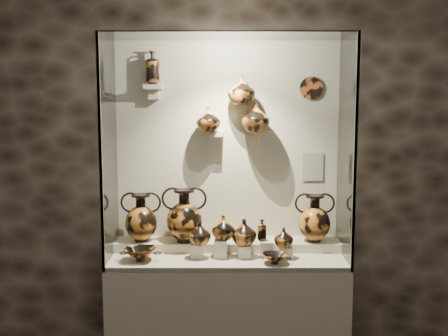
% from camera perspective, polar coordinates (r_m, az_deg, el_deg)
% --- Properties ---
extents(wall_back, '(5.00, 0.02, 3.20)m').
position_cam_1_polar(wall_back, '(4.30, 0.34, 2.22)').
color(wall_back, '#2D241C').
rests_on(wall_back, ground).
extents(plinth, '(1.70, 0.60, 0.80)m').
position_cam_1_polar(plinth, '(4.27, 0.36, -14.43)').
color(plinth, beige).
rests_on(plinth, floor).
extents(front_tier, '(1.68, 0.58, 0.03)m').
position_cam_1_polar(front_tier, '(4.13, 0.36, -9.08)').
color(front_tier, beige).
rests_on(front_tier, plinth).
extents(rear_tier, '(1.70, 0.25, 0.10)m').
position_cam_1_polar(rear_tier, '(4.29, 0.35, -7.97)').
color(rear_tier, beige).
rests_on(rear_tier, plinth).
extents(back_panel, '(1.70, 0.03, 1.60)m').
position_cam_1_polar(back_panel, '(4.30, 0.34, 2.22)').
color(back_panel, beige).
rests_on(back_panel, plinth).
extents(glass_front, '(1.70, 0.01, 1.60)m').
position_cam_1_polar(glass_front, '(3.69, 0.40, 1.36)').
color(glass_front, white).
rests_on(glass_front, plinth).
extents(glass_left, '(0.01, 0.60, 1.60)m').
position_cam_1_polar(glass_left, '(4.07, -11.64, 1.77)').
color(glass_left, white).
rests_on(glass_left, plinth).
extents(glass_right, '(0.01, 0.60, 1.60)m').
position_cam_1_polar(glass_right, '(4.08, 12.35, 1.77)').
color(glass_right, white).
rests_on(glass_right, plinth).
extents(glass_top, '(1.70, 0.60, 0.01)m').
position_cam_1_polar(glass_top, '(3.99, 0.38, 13.27)').
color(glass_top, white).
rests_on(glass_top, back_panel).
extents(frame_post_left, '(0.02, 0.02, 1.60)m').
position_cam_1_polar(frame_post_left, '(3.78, -12.43, 1.34)').
color(frame_post_left, gray).
rests_on(frame_post_left, plinth).
extents(frame_post_right, '(0.02, 0.02, 1.60)m').
position_cam_1_polar(frame_post_right, '(3.80, 13.19, 1.33)').
color(frame_post_right, gray).
rests_on(frame_post_right, plinth).
extents(pedestal_a, '(0.09, 0.09, 0.10)m').
position_cam_1_polar(pedestal_a, '(4.07, -2.76, -8.40)').
color(pedestal_a, silver).
rests_on(pedestal_a, front_tier).
extents(pedestal_b, '(0.09, 0.09, 0.13)m').
position_cam_1_polar(pedestal_b, '(4.06, -0.34, -8.20)').
color(pedestal_b, silver).
rests_on(pedestal_b, front_tier).
extents(pedestal_c, '(0.09, 0.09, 0.09)m').
position_cam_1_polar(pedestal_c, '(4.07, 2.08, -8.47)').
color(pedestal_c, silver).
rests_on(pedestal_c, front_tier).
extents(pedestal_d, '(0.09, 0.09, 0.12)m').
position_cam_1_polar(pedestal_d, '(4.08, 4.35, -8.25)').
color(pedestal_d, silver).
rests_on(pedestal_d, front_tier).
extents(pedestal_e, '(0.09, 0.09, 0.08)m').
position_cam_1_polar(pedestal_e, '(4.10, 6.32, -8.49)').
color(pedestal_e, silver).
rests_on(pedestal_e, front_tier).
extents(bracket_ul, '(0.14, 0.12, 0.04)m').
position_cam_1_polar(bracket_ul, '(4.24, -7.18, 8.18)').
color(bracket_ul, beige).
rests_on(bracket_ul, back_panel).
extents(bracket_ca, '(0.14, 0.12, 0.04)m').
position_cam_1_polar(bracket_ca, '(4.21, -1.01, 3.48)').
color(bracket_ca, beige).
rests_on(bracket_ca, back_panel).
extents(bracket_cb, '(0.10, 0.12, 0.04)m').
position_cam_1_polar(bracket_cb, '(4.21, 1.72, 6.20)').
color(bracket_cb, beige).
rests_on(bracket_cb, back_panel).
extents(bracket_cc, '(0.14, 0.12, 0.04)m').
position_cam_1_polar(bracket_cc, '(4.23, 4.16, 3.47)').
color(bracket_cc, beige).
rests_on(bracket_cc, back_panel).
extents(amphora_left, '(0.35, 0.35, 0.36)m').
position_cam_1_polar(amphora_left, '(4.25, -8.42, -5.00)').
color(amphora_left, '#B06421').
rests_on(amphora_left, rear_tier).
extents(amphora_mid, '(0.33, 0.33, 0.40)m').
position_cam_1_polar(amphora_mid, '(4.20, -4.06, -4.82)').
color(amphora_mid, '#B2601F').
rests_on(amphora_mid, rear_tier).
extents(amphora_right, '(0.36, 0.36, 0.36)m').
position_cam_1_polar(amphora_right, '(4.26, 9.17, -5.05)').
color(amphora_right, '#B06421').
rests_on(amphora_right, rear_tier).
extents(jug_a, '(0.20, 0.20, 0.17)m').
position_cam_1_polar(jug_a, '(4.02, -2.48, -6.63)').
color(jug_a, '#B06421').
rests_on(jug_a, pedestal_a).
extents(jug_b, '(0.17, 0.17, 0.17)m').
position_cam_1_polar(jug_b, '(4.04, -0.06, -6.07)').
color(jug_b, '#B2601F').
rests_on(jug_b, pedestal_b).
extents(jug_c, '(0.23, 0.23, 0.19)m').
position_cam_1_polar(jug_c, '(4.05, 2.05, -6.53)').
color(jug_c, '#B06421').
rests_on(jug_c, pedestal_c).
extents(jug_e, '(0.17, 0.17, 0.14)m').
position_cam_1_polar(jug_e, '(4.05, 6.08, -7.04)').
color(jug_e, '#B06421').
rests_on(jug_e, pedestal_e).
extents(lekythos_small, '(0.08, 0.08, 0.18)m').
position_cam_1_polar(lekythos_small, '(4.05, 3.88, -6.17)').
color(lekythos_small, '#B2601F').
rests_on(lekythos_small, pedestal_d).
extents(kylix_left, '(0.30, 0.27, 0.11)m').
position_cam_1_polar(kylix_left, '(4.03, -8.49, -8.54)').
color(kylix_left, '#B2601F').
rests_on(kylix_left, front_tier).
extents(kylix_right, '(0.23, 0.20, 0.09)m').
position_cam_1_polar(kylix_right, '(3.94, 5.17, -9.04)').
color(kylix_right, '#B06421').
rests_on(kylix_right, front_tier).
extents(lekythos_tall, '(0.14, 0.14, 0.27)m').
position_cam_1_polar(lekythos_tall, '(4.24, -7.27, 10.27)').
color(lekythos_tall, '#B06421').
rests_on(lekythos_tall, bracket_ul).
extents(ovoid_vase_a, '(0.21, 0.21, 0.19)m').
position_cam_1_polar(ovoid_vase_a, '(4.17, -1.61, 4.95)').
color(ovoid_vase_a, '#B2601F').
rests_on(ovoid_vase_a, bracket_ca).
extents(ovoid_vase_b, '(0.26, 0.26, 0.21)m').
position_cam_1_polar(ovoid_vase_b, '(4.16, 1.78, 7.88)').
color(ovoid_vase_b, '#B2601F').
rests_on(ovoid_vase_b, bracket_cb).
extents(ovoid_vase_c, '(0.26, 0.26, 0.21)m').
position_cam_1_polar(ovoid_vase_c, '(4.16, 3.23, 5.14)').
color(ovoid_vase_c, '#B2601F').
rests_on(ovoid_vase_c, bracket_cc).
extents(wall_plate, '(0.17, 0.02, 0.17)m').
position_cam_1_polar(wall_plate, '(4.30, 8.85, 8.03)').
color(wall_plate, '#A94B21').
rests_on(wall_plate, back_panel).
extents(info_placard, '(0.16, 0.01, 0.21)m').
position_cam_1_polar(info_placard, '(4.35, 9.00, 0.10)').
color(info_placard, beige).
rests_on(info_placard, back_panel).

